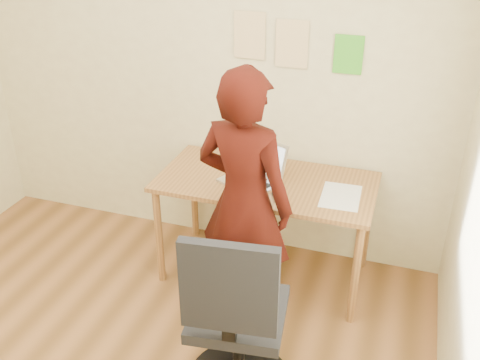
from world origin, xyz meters
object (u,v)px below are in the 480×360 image
(office_chair, at_px, (236,328))
(person, at_px, (244,204))
(desk, at_px, (266,192))
(laptop, at_px, (254,173))
(phone, at_px, (280,198))

(office_chair, xyz_separation_m, person, (-0.16, 0.60, 0.36))
(desk, xyz_separation_m, office_chair, (0.15, -1.05, -0.20))
(laptop, bearing_deg, person, -56.57)
(person, bearing_deg, phone, -111.28)
(laptop, xyz_separation_m, phone, (0.22, -0.18, -0.05))
(desk, height_order, phone, phone)
(office_chair, bearing_deg, laptop, 95.07)
(desk, relative_size, person, 0.86)
(phone, relative_size, person, 0.09)
(desk, bearing_deg, laptop, -157.27)
(desk, bearing_deg, phone, -55.70)
(phone, height_order, office_chair, office_chair)
(phone, bearing_deg, desk, 96.68)
(phone, height_order, person, person)
(desk, distance_m, office_chair, 1.08)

